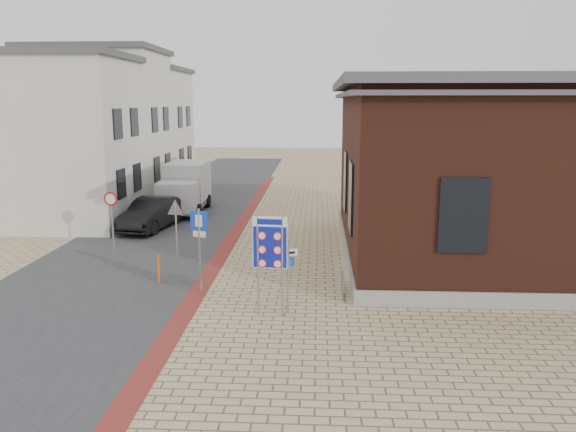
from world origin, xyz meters
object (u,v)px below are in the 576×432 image
(sedan, at_px, (152,214))
(parking_sign, at_px, (199,235))
(box_truck, at_px, (185,187))
(bollard, at_px, (158,270))
(essen_sign, at_px, (288,270))
(border_sign, at_px, (270,245))

(sedan, distance_m, parking_sign, 9.96)
(sedan, distance_m, box_truck, 4.37)
(box_truck, distance_m, bollard, 12.62)
(essen_sign, bearing_deg, parking_sign, 126.80)
(parking_sign, bearing_deg, box_truck, 122.19)
(border_sign, bearing_deg, box_truck, 117.16)
(sedan, height_order, border_sign, border_sign)
(border_sign, relative_size, bollard, 3.03)
(parking_sign, height_order, bollard, parking_sign)
(sedan, bearing_deg, essen_sign, -46.78)
(essen_sign, relative_size, parking_sign, 0.74)
(essen_sign, bearing_deg, border_sign, 177.89)
(border_sign, height_order, bollard, border_sign)
(sedan, bearing_deg, bollard, -62.72)
(parking_sign, relative_size, bollard, 2.86)
(box_truck, xyz_separation_m, bollard, (1.97, -12.43, -0.91))
(box_truck, bearing_deg, parking_sign, -76.17)
(bollard, bearing_deg, border_sign, -33.91)
(box_truck, distance_m, essen_sign, 16.27)
(box_truck, bearing_deg, border_sign, -69.74)
(box_truck, height_order, border_sign, border_sign)
(sedan, relative_size, bollard, 4.73)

